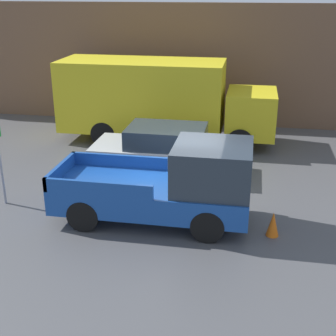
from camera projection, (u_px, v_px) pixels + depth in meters
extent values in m
plane|color=#4C4C4F|center=(177.00, 204.00, 13.30)|extent=(60.00, 60.00, 0.00)
cube|color=brown|center=(209.00, 66.00, 20.12)|extent=(28.00, 0.15, 5.15)
cube|color=#194799|center=(152.00, 195.00, 12.23)|extent=(5.05, 2.04, 0.66)
cube|color=#28333D|center=(213.00, 167.00, 11.64)|extent=(1.92, 1.92, 1.14)
cube|color=#194799|center=(119.00, 161.00, 13.12)|extent=(2.78, 0.10, 0.36)
cube|color=#194799|center=(97.00, 189.00, 11.34)|extent=(2.78, 0.10, 0.36)
cube|color=#194799|center=(61.00, 170.00, 12.46)|extent=(0.10, 2.04, 0.36)
cylinder|color=black|center=(214.00, 195.00, 12.90)|extent=(0.83, 0.26, 0.83)
cylinder|color=black|center=(208.00, 226.00, 11.25)|extent=(0.83, 0.26, 0.83)
cylinder|color=black|center=(105.00, 187.00, 13.42)|extent=(0.83, 0.26, 0.83)
cylinder|color=black|center=(84.00, 215.00, 11.77)|extent=(0.83, 0.26, 0.83)
cube|color=#B7BABF|center=(163.00, 154.00, 15.38)|extent=(4.56, 1.99, 0.65)
cube|color=#28333D|center=(167.00, 136.00, 15.12)|extent=(2.51, 1.75, 0.63)
cylinder|color=black|center=(208.00, 156.00, 16.06)|extent=(0.69, 0.22, 0.69)
cylinder|color=black|center=(202.00, 175.00, 14.42)|extent=(0.69, 0.22, 0.69)
cylinder|color=black|center=(128.00, 151.00, 16.53)|extent=(0.69, 0.22, 0.69)
cylinder|color=black|center=(114.00, 169.00, 14.89)|extent=(0.69, 0.22, 0.69)
cube|color=gold|center=(251.00, 113.00, 17.77)|extent=(1.83, 2.36, 1.66)
cube|color=gold|center=(142.00, 95.00, 18.29)|extent=(6.32, 2.49, 2.68)
cylinder|color=black|center=(242.00, 125.00, 19.13)|extent=(0.96, 0.30, 0.96)
cylinder|color=black|center=(240.00, 141.00, 17.10)|extent=(0.96, 0.30, 0.96)
cylinder|color=black|center=(119.00, 119.00, 20.00)|extent=(0.96, 0.30, 0.96)
cylinder|color=black|center=(104.00, 134.00, 17.97)|extent=(0.96, 0.30, 0.96)
cylinder|color=gray|center=(0.00, 162.00, 12.92)|extent=(0.07, 0.07, 2.51)
cube|color=gold|center=(84.00, 107.00, 21.50)|extent=(0.45, 0.40, 1.15)
cone|color=orange|center=(273.00, 224.00, 11.54)|extent=(0.32, 0.32, 0.64)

